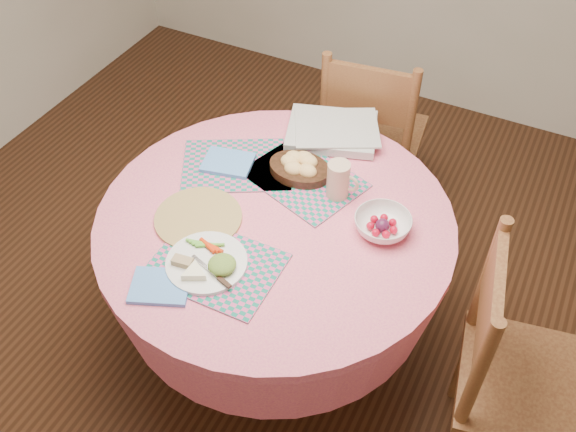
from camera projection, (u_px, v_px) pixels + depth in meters
name	position (u px, v px, depth m)	size (l,w,h in m)	color
ground	(278.00, 341.00, 2.73)	(4.00, 4.00, 0.00)	#331C0F
dining_table	(276.00, 255.00, 2.33)	(1.24, 1.24, 0.75)	pink
chair_right	(513.00, 373.00, 2.04)	(0.51, 0.53, 0.99)	brown
chair_back	(370.00, 135.00, 2.92)	(0.50, 0.48, 0.96)	brown
placemat_front	(216.00, 266.00, 2.04)	(0.40, 0.30, 0.01)	#157863
placemat_left	(237.00, 165.00, 2.39)	(0.40, 0.30, 0.01)	#157863
placemat_back	(304.00, 179.00, 2.33)	(0.40, 0.30, 0.01)	#157863
wicker_trivet	(198.00, 218.00, 2.19)	(0.30, 0.30, 0.01)	olive
napkin_near	(160.00, 286.00, 1.98)	(0.18, 0.14, 0.01)	#5690DF
napkin_far	(228.00, 162.00, 2.38)	(0.18, 0.14, 0.01)	#5690DF
dinner_plate	(207.00, 263.00, 2.02)	(0.26, 0.26, 0.05)	white
bread_bowl	(300.00, 166.00, 2.33)	(0.23, 0.23, 0.08)	black
latte_mug	(339.00, 180.00, 2.22)	(0.12, 0.08, 0.14)	#CCAC8C
fruit_bowl	(383.00, 225.00, 2.13)	(0.23, 0.23, 0.06)	white
newspaper_stack	(333.00, 130.00, 2.49)	(0.42, 0.37, 0.04)	silver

